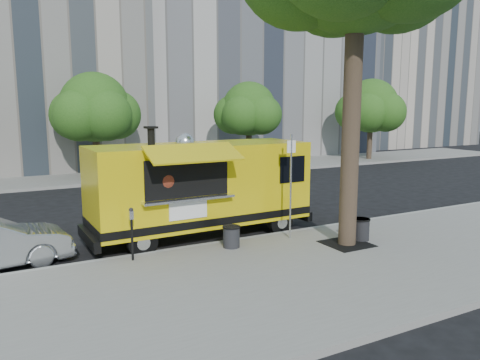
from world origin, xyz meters
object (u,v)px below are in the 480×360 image
object	(u,v)px
trash_bin_left	(231,236)
trash_bin_right	(361,229)
far_tree_b	(95,107)
sign_post	(291,180)
parking_meter	(132,228)
far_tree_d	(371,106)
far_tree_c	(249,109)
food_truck	(200,186)

from	to	relation	value
trash_bin_left	trash_bin_right	bearing A→B (deg)	-17.53
far_tree_b	sign_post	size ratio (longest dim) A/B	1.83
parking_meter	trash_bin_left	world-z (taller)	parking_meter
far_tree_d	far_tree_c	bearing A→B (deg)	-178.85
sign_post	parking_meter	bearing A→B (deg)	177.48
far_tree_d	trash_bin_right	xyz separation A→B (m)	(-14.79, -15.27, -3.41)
trash_bin_right	parking_meter	bearing A→B (deg)	167.96
far_tree_d	trash_bin_right	distance (m)	21.53
far_tree_d	parking_meter	size ratio (longest dim) A/B	4.23
far_tree_b	far_tree_d	xyz separation A→B (m)	(19.00, -0.10, 0.06)
far_tree_b	parking_meter	xyz separation A→B (m)	(-2.00, -14.05, -2.85)
parking_meter	far_tree_b	bearing A→B (deg)	81.90
far_tree_d	trash_bin_left	distance (m)	23.42
sign_post	far_tree_c	bearing A→B (deg)	65.19
far_tree_d	parking_meter	bearing A→B (deg)	-146.40
far_tree_b	far_tree_c	xyz separation A→B (m)	(9.00, -0.30, -0.12)
far_tree_c	trash_bin_right	world-z (taller)	far_tree_c
food_truck	sign_post	bearing A→B (deg)	-41.33
far_tree_d	sign_post	world-z (taller)	far_tree_d
parking_meter	food_truck	xyz separation A→B (m)	(2.50, 1.52, 0.59)
sign_post	trash_bin_right	xyz separation A→B (m)	(1.66, -1.12, -1.37)
parking_meter	far_tree_c	bearing A→B (deg)	51.34
far_tree_b	far_tree_d	distance (m)	19.00
far_tree_c	trash_bin_left	xyz separation A→B (m)	(-8.35, -13.95, -3.25)
far_tree_d	food_truck	xyz separation A→B (m)	(-18.50, -12.43, -2.31)
food_truck	trash_bin_right	bearing A→B (deg)	-38.85
food_truck	parking_meter	bearing A→B (deg)	-150.08
far_tree_c	far_tree_d	bearing A→B (deg)	1.15
far_tree_d	trash_bin_left	size ratio (longest dim) A/B	9.66
sign_post	food_truck	distance (m)	2.69
trash_bin_left	trash_bin_right	world-z (taller)	trash_bin_right
food_truck	trash_bin_left	xyz separation A→B (m)	(0.15, -1.72, -1.11)
far_tree_d	parking_meter	world-z (taller)	far_tree_d
far_tree_b	trash_bin_left	distance (m)	14.66
far_tree_b	sign_post	distance (m)	14.61
far_tree_b	far_tree_c	size ratio (longest dim) A/B	1.06
parking_meter	trash_bin_right	xyz separation A→B (m)	(6.21, -1.32, -0.50)
far_tree_d	trash_bin_left	world-z (taller)	far_tree_d
far_tree_c	food_truck	world-z (taller)	far_tree_c
far_tree_d	food_truck	bearing A→B (deg)	-146.11
sign_post	trash_bin_left	distance (m)	2.35
sign_post	far_tree_d	bearing A→B (deg)	40.70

